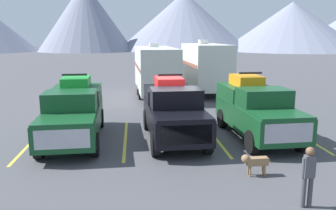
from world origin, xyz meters
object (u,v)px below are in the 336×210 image
object	(u,v)px
camper_trailer_b	(206,66)
pickup_truck_b	(173,110)
dog	(254,161)
person_c	(308,173)
pickup_truck_a	(74,111)
camper_trailer_a	(155,69)
pickup_truck_c	(256,109)

from	to	relation	value
camper_trailer_b	pickup_truck_b	bearing A→B (deg)	-108.32
dog	person_c	bearing A→B (deg)	-72.60
pickup_truck_b	person_c	size ratio (longest dim) A/B	3.44
person_c	camper_trailer_b	bearing A→B (deg)	86.89
pickup_truck_a	person_c	size ratio (longest dim) A/B	3.77
camper_trailer_a	camper_trailer_b	xyz separation A→B (m)	(3.67, 0.80, 0.10)
person_c	dog	size ratio (longest dim) A/B	1.68
pickup_truck_c	camper_trailer_a	bearing A→B (deg)	109.57
camper_trailer_a	dog	bearing A→B (deg)	-81.53
camper_trailer_a	camper_trailer_b	size ratio (longest dim) A/B	1.17
pickup_truck_b	camper_trailer_b	bearing A→B (deg)	71.68
camper_trailer_a	camper_trailer_b	distance (m)	3.75
pickup_truck_a	pickup_truck_c	world-z (taller)	pickup_truck_c
dog	pickup_truck_a	bearing A→B (deg)	143.59
pickup_truck_a	person_c	world-z (taller)	pickup_truck_a
camper_trailer_a	dog	size ratio (longest dim) A/B	9.02
pickup_truck_c	dog	bearing A→B (deg)	-109.97
pickup_truck_b	camper_trailer_a	xyz separation A→B (m)	(-0.09, 10.01, 0.73)
pickup_truck_b	camper_trailer_b	distance (m)	11.41
camper_trailer_a	dog	world-z (taller)	camper_trailer_a
camper_trailer_a	person_c	size ratio (longest dim) A/B	5.38
pickup_truck_a	pickup_truck_b	xyz separation A→B (m)	(4.04, -0.37, 0.02)
pickup_truck_a	camper_trailer_b	size ratio (longest dim) A/B	0.82
camper_trailer_b	person_c	distance (m)	17.02
pickup_truck_b	dog	size ratio (longest dim) A/B	5.76
dog	camper_trailer_b	bearing A→B (deg)	83.99
pickup_truck_c	camper_trailer_a	world-z (taller)	camper_trailer_a
pickup_truck_a	camper_trailer_b	world-z (taller)	camper_trailer_b
camper_trailer_b	person_c	xyz separation A→B (m)	(-0.92, -16.96, -1.13)
pickup_truck_a	person_c	xyz separation A→B (m)	(6.70, -6.53, -0.28)
pickup_truck_a	pickup_truck_b	distance (m)	4.06
pickup_truck_b	dog	distance (m)	4.62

